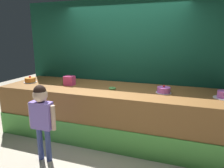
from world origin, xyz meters
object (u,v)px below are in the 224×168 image
object	(u,v)px
donut	(112,88)
pink_box	(69,81)
cake_center	(164,90)
child_figure	(42,113)
cake_right	(224,95)
cake_left	(30,80)

from	to	relation	value
donut	pink_box	bearing A→B (deg)	177.65
pink_box	donut	distance (m)	0.91
donut	cake_center	world-z (taller)	cake_center
child_figure	cake_right	size ratio (longest dim) A/B	4.03
pink_box	cake_center	xyz separation A→B (m)	(1.81, 0.01, -0.04)
pink_box	cake_left	size ratio (longest dim) A/B	0.72
child_figure	pink_box	world-z (taller)	child_figure
pink_box	child_figure	bearing A→B (deg)	-81.58
donut	cake_right	distance (m)	1.81
donut	cake_left	world-z (taller)	cake_left
pink_box	cake_right	size ratio (longest dim) A/B	0.64
donut	cake_left	bearing A→B (deg)	-179.43
child_figure	cake_left	size ratio (longest dim) A/B	4.57
cake_left	pink_box	bearing A→B (deg)	3.49
child_figure	pink_box	bearing A→B (deg)	98.42
donut	cake_right	bearing A→B (deg)	1.02
child_figure	donut	xyz separation A→B (m)	(0.74, 1.05, 0.18)
pink_box	cake_center	world-z (taller)	pink_box
pink_box	cake_left	xyz separation A→B (m)	(-0.90, -0.06, -0.04)
cake_left	cake_right	bearing A→B (deg)	0.80
pink_box	cake_left	world-z (taller)	pink_box
cake_left	cake_right	size ratio (longest dim) A/B	0.88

